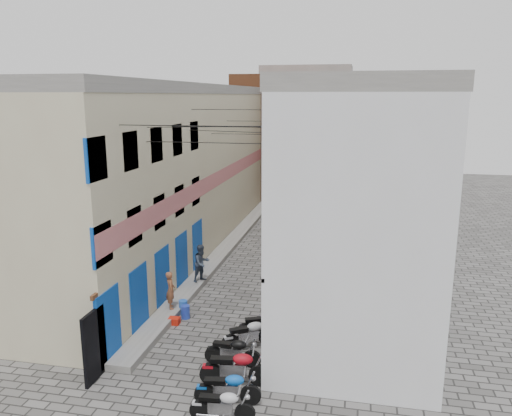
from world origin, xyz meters
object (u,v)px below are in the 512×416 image
Objects in this scene: motorcycle_d at (235,366)px; water_jug_far at (183,307)px; person_a at (171,290)px; motorcycle_f at (249,333)px; motorcycle_c at (227,386)px; person_b at (202,263)px; water_jug_near at (185,312)px; motorcycle_g at (262,323)px; motorcycle_e at (233,350)px; red_crate at (174,321)px; motorcycle_b at (222,404)px.

motorcycle_d is 4.05× the size of water_jug_far.
motorcycle_f is at bearing -147.61° from person_a.
water_jug_far is (-3.26, 5.42, -0.28)m from motorcycle_c.
water_jug_near is (0.40, -3.34, -0.84)m from person_b.
motorcycle_e is at bearing -36.35° from motorcycle_g.
person_a is (-3.67, 4.28, 0.39)m from motorcycle_d.
water_jug_far is (-3.45, 1.32, -0.26)m from motorcycle_g.
motorcycle_e reaches higher than water_jug_near.
red_crate is (-3.16, 1.21, -0.43)m from motorcycle_f.
motorcycle_g is (0.13, 4.85, 0.01)m from motorcycle_b.
red_crate is (-2.89, 2.39, -0.41)m from motorcycle_e.
motorcycle_b is at bearing -57.25° from red_crate.
motorcycle_b is 9.73m from person_b.
motorcycle_f is (-0.10, 3.20, 0.02)m from motorcycle_c.
person_a reaches higher than motorcycle_g.
motorcycle_d is (-0.08, 1.72, 0.11)m from motorcycle_b.
motorcycle_d is at bearing 172.21° from motorcycle_c.
motorcycle_f is 1.29× the size of person_a.
person_b reaches higher than motorcycle_d.
motorcycle_b is 4.29× the size of red_crate.
water_jug_near is at bearing -126.76° from motorcycle_g.
motorcycle_f reaches higher than motorcycle_e.
person_b is (0.28, 3.08, 0.09)m from person_a.
person_a is at bearing -147.38° from motorcycle_d.
person_a is 3.66× the size of red_crate.
water_jug_far reaches higher than red_crate.
motorcycle_b is 2.81m from motorcycle_e.
motorcycle_b is 3.42× the size of water_jug_near.
person_a is 2.91× the size of water_jug_near.
person_b is (-3.47, 9.07, 0.58)m from motorcycle_b.
motorcycle_f reaches higher than motorcycle_b.
red_crate is (-3.24, 3.45, -0.49)m from motorcycle_d.
motorcycle_b is 7.01m from water_jug_far.
person_b reaches higher than motorcycle_c.
water_jug_far is at bearing -156.35° from motorcycle_b.
person_a is (-3.59, 2.04, 0.44)m from motorcycle_f.
motorcycle_b is at bearing -61.70° from water_jug_far.
motorcycle_f is (-0.08, 2.24, -0.05)m from motorcycle_d.
motorcycle_b is 3.36× the size of water_jug_far.
motorcycle_d is 4.13× the size of water_jug_near.
person_a is 0.89× the size of person_b.
motorcycle_g is at bearing -15.48° from water_jug_near.
motorcycle_c is 1.25× the size of person_a.
motorcycle_d reaches higher than motorcycle_c.
red_crate is at bearing 179.48° from person_a.
motorcycle_c reaches higher than water_jug_far.
person_b is at bearing -163.29° from motorcycle_d.
motorcycle_b reaches higher than red_crate.
red_crate is at bearing -151.90° from motorcycle_b.
water_jug_far is at bearing -142.39° from person_b.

